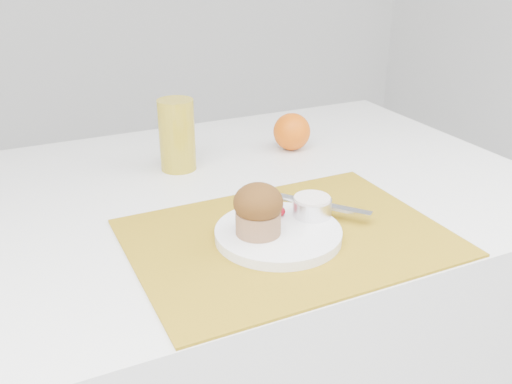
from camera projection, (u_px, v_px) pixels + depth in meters
name	position (u px, v px, depth m)	size (l,w,h in m)	color
table	(229.00, 348.00, 1.22)	(1.20, 0.80, 0.75)	white
placemat	(288.00, 237.00, 0.89)	(0.48, 0.35, 0.00)	#A27C16
plate	(278.00, 234.00, 0.88)	(0.20, 0.20, 0.02)	white
ramekin	(312.00, 207.00, 0.92)	(0.06, 0.06, 0.03)	silver
cream	(312.00, 199.00, 0.91)	(0.06, 0.06, 0.01)	white
raspberry_near	(275.00, 208.00, 0.93)	(0.02, 0.02, 0.02)	#580302
raspberry_far	(280.00, 211.00, 0.91)	(0.02, 0.02, 0.02)	#63020C
butter_knife	(313.00, 203.00, 0.96)	(0.20, 0.02, 0.01)	silver
orange	(292.00, 132.00, 1.24)	(0.08, 0.08, 0.08)	#E85E08
juice_glass	(177.00, 135.00, 1.13)	(0.07, 0.07, 0.14)	gold
muffin	(258.00, 209.00, 0.85)	(0.08, 0.08, 0.08)	#9F714D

